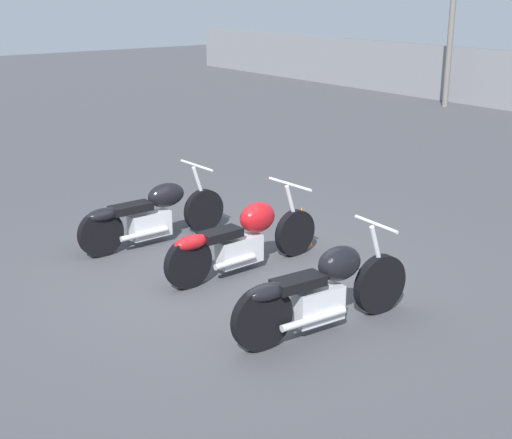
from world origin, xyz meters
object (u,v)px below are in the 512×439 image
Objects in this scene: motorcycle_slot_0 at (152,214)px; motorcycle_slot_1 at (242,238)px; motorcycle_slot_2 at (322,290)px; traffic_cone_near at (301,226)px.

motorcycle_slot_0 is 1.52m from motorcycle_slot_1.
motorcycle_slot_0 is at bearing -174.55° from motorcycle_slot_2.
traffic_cone_near is at bearing 100.59° from motorcycle_slot_1.
motorcycle_slot_0 is at bearing -128.65° from traffic_cone_near.
motorcycle_slot_1 is 4.23× the size of traffic_cone_near.
motorcycle_slot_2 is at bearing -35.94° from traffic_cone_near.
motorcycle_slot_1 reaches higher than traffic_cone_near.
motorcycle_slot_0 is 1.03× the size of motorcycle_slot_2.
motorcycle_slot_2 is at bearing -12.51° from motorcycle_slot_1.
motorcycle_slot_1 is 1.06× the size of motorcycle_slot_2.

